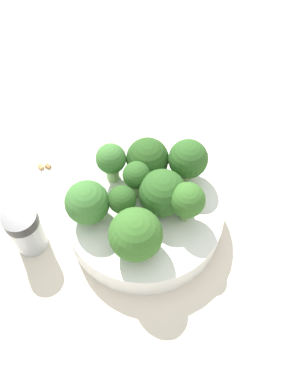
% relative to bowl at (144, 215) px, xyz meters
% --- Properties ---
extents(ground_plane, '(3.00, 3.00, 0.00)m').
position_rel_bowl_xyz_m(ground_plane, '(0.00, 0.00, -0.02)').
color(ground_plane, beige).
extents(bowl, '(0.20, 0.20, 0.04)m').
position_rel_bowl_xyz_m(bowl, '(0.00, 0.00, 0.00)').
color(bowl, white).
rests_on(bowl, ground_plane).
extents(broccoli_floret_0, '(0.05, 0.05, 0.06)m').
position_rel_bowl_xyz_m(broccoli_floret_0, '(0.02, 0.05, 0.05)').
color(broccoli_floret_0, '#7A9E5B').
rests_on(broccoli_floret_0, bowl).
extents(broccoli_floret_1, '(0.04, 0.04, 0.06)m').
position_rel_bowl_xyz_m(broccoli_floret_1, '(-0.02, 0.06, 0.05)').
color(broccoli_floret_1, '#84AD66').
rests_on(broccoli_floret_1, bowl).
extents(broccoli_floret_2, '(0.04, 0.04, 0.06)m').
position_rel_bowl_xyz_m(broccoli_floret_2, '(0.04, -0.03, 0.06)').
color(broccoli_floret_2, '#7A9E5B').
rests_on(broccoli_floret_2, bowl).
extents(broccoli_floret_3, '(0.06, 0.06, 0.06)m').
position_rel_bowl_xyz_m(broccoli_floret_3, '(0.02, -0.01, 0.05)').
color(broccoli_floret_3, '#8EB770').
rests_on(broccoli_floret_3, bowl).
extents(broccoli_floret_4, '(0.06, 0.06, 0.06)m').
position_rel_bowl_xyz_m(broccoli_floret_4, '(-0.03, -0.05, 0.05)').
color(broccoli_floret_4, '#84AD66').
rests_on(broccoli_floret_4, bowl).
extents(broccoli_floret_5, '(0.05, 0.05, 0.06)m').
position_rel_bowl_xyz_m(broccoli_floret_5, '(0.07, 0.02, 0.06)').
color(broccoli_floret_5, '#8EB770').
rests_on(broccoli_floret_5, bowl).
extents(broccoli_floret_6, '(0.03, 0.03, 0.05)m').
position_rel_bowl_xyz_m(broccoli_floret_6, '(-0.00, 0.02, 0.05)').
color(broccoli_floret_6, '#8EB770').
rests_on(broccoli_floret_6, bowl).
extents(broccoli_floret_7, '(0.05, 0.05, 0.06)m').
position_rel_bowl_xyz_m(broccoli_floret_7, '(-0.06, 0.01, 0.05)').
color(broccoli_floret_7, '#84AD66').
rests_on(broccoli_floret_7, bowl).
extents(broccoli_floret_8, '(0.03, 0.03, 0.05)m').
position_rel_bowl_xyz_m(broccoli_floret_8, '(-0.03, -0.00, 0.05)').
color(broccoli_floret_8, '#84AD66').
rests_on(broccoli_floret_8, bowl).
extents(pepper_shaker, '(0.04, 0.04, 0.07)m').
position_rel_bowl_xyz_m(pepper_shaker, '(-0.14, 0.03, 0.01)').
color(pepper_shaker, '#B2B7BC').
rests_on(pepper_shaker, ground_plane).
extents(almond_crumb_0, '(0.01, 0.01, 0.01)m').
position_rel_bowl_xyz_m(almond_crumb_0, '(-0.10, 0.14, -0.02)').
color(almond_crumb_0, '#AD7F4C').
rests_on(almond_crumb_0, ground_plane).
extents(almond_crumb_1, '(0.01, 0.01, 0.01)m').
position_rel_bowl_xyz_m(almond_crumb_1, '(0.00, 0.14, -0.02)').
color(almond_crumb_1, tan).
rests_on(almond_crumb_1, ground_plane).
extents(almond_crumb_2, '(0.01, 0.01, 0.01)m').
position_rel_bowl_xyz_m(almond_crumb_2, '(-0.09, 0.14, -0.02)').
color(almond_crumb_2, olive).
rests_on(almond_crumb_2, ground_plane).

